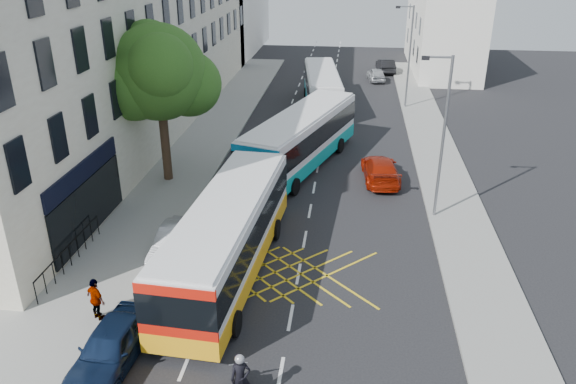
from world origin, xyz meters
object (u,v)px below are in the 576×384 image
(distant_car_silver, at_px, (376,74))
(parked_car_blue, at_px, (111,346))
(motorbike, at_px, (241,381))
(lamp_near, at_px, (442,131))
(street_tree, at_px, (158,73))
(lamp_far, at_px, (409,52))
(pedestrian_far, at_px, (96,299))
(distant_car_grey, at_px, (322,77))
(bus_near, at_px, (228,236))
(bus_far, at_px, (322,88))
(red_hatchback, at_px, (381,169))
(bus_mid, at_px, (301,139))
(parked_car_silver, at_px, (175,242))
(distant_car_dark, at_px, (386,66))

(distant_car_silver, bearing_deg, parked_car_blue, 69.27)
(motorbike, bearing_deg, lamp_near, 43.68)
(street_tree, relative_size, distant_car_silver, 2.38)
(lamp_far, distance_m, pedestrian_far, 33.03)
(distant_car_grey, bearing_deg, parked_car_blue, -92.92)
(street_tree, xyz_separation_m, pedestrian_far, (1.51, -13.03, -5.30))
(lamp_near, distance_m, bus_near, 11.40)
(lamp_far, height_order, bus_near, lamp_far)
(distant_car_grey, bearing_deg, bus_far, -83.19)
(lamp_far, height_order, pedestrian_far, lamp_far)
(red_hatchback, bearing_deg, bus_mid, -24.03)
(bus_mid, relative_size, distant_car_grey, 2.79)
(distant_car_silver, bearing_deg, pedestrian_far, 66.70)
(motorbike, xyz_separation_m, distant_car_grey, (-0.03, 41.00, -0.26))
(red_hatchback, bearing_deg, distant_car_silver, -96.04)
(street_tree, height_order, bus_far, street_tree)
(parked_car_silver, bearing_deg, bus_far, 79.60)
(motorbike, xyz_separation_m, parked_car_silver, (-4.58, 8.29, -0.21))
(bus_far, height_order, parked_car_blue, bus_far)
(lamp_near, xyz_separation_m, parked_car_silver, (-11.80, -5.07, -3.95))
(distant_car_grey, height_order, pedestrian_far, pedestrian_far)
(lamp_near, xyz_separation_m, distant_car_silver, (-2.06, 29.50, -3.99))
(pedestrian_far, bearing_deg, bus_mid, -78.27)
(red_hatchback, bearing_deg, pedestrian_far, 48.44)
(lamp_far, height_order, parked_car_blue, lamp_far)
(distant_car_grey, relative_size, distant_car_dark, 1.03)
(distant_car_grey, bearing_deg, pedestrian_far, -95.37)
(bus_mid, bearing_deg, lamp_near, -22.09)
(bus_mid, relative_size, red_hatchback, 2.59)
(lamp_near, xyz_separation_m, red_hatchback, (-2.46, 4.48, -3.93))
(red_hatchback, distance_m, distant_car_grey, 23.64)
(lamp_near, relative_size, distant_car_dark, 1.87)
(street_tree, height_order, distant_car_dark, street_tree)
(lamp_near, height_order, motorbike, lamp_near)
(street_tree, height_order, pedestrian_far, street_tree)
(distant_car_silver, bearing_deg, lamp_near, 86.42)
(bus_near, xyz_separation_m, bus_far, (2.33, 25.70, -0.13))
(bus_far, bearing_deg, lamp_far, -2.67)
(lamp_near, xyz_separation_m, distant_car_dark, (-0.97, 33.41, -3.91))
(bus_mid, distance_m, distant_car_dark, 28.02)
(motorbike, bearing_deg, bus_far, 71.32)
(bus_near, distance_m, distant_car_silver, 36.43)
(parked_car_silver, bearing_deg, distant_car_dark, 75.41)
(distant_car_dark, bearing_deg, pedestrian_far, 67.18)
(bus_mid, xyz_separation_m, distant_car_dark, (6.30, 27.28, -1.08))
(lamp_near, distance_m, lamp_far, 20.00)
(bus_far, distance_m, distant_car_grey, 8.23)
(street_tree, height_order, lamp_near, street_tree)
(parked_car_silver, height_order, distant_car_dark, distant_car_dark)
(distant_car_dark, xyz_separation_m, pedestrian_far, (-12.22, -43.47, 0.29))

